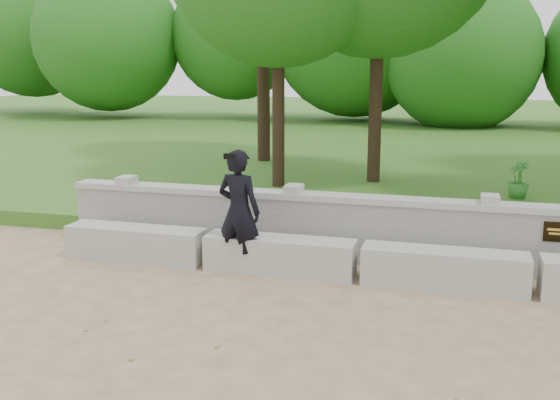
{
  "coord_description": "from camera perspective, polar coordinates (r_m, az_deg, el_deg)",
  "views": [
    {
      "loc": [
        -0.95,
        -5.33,
        2.51
      ],
      "look_at": [
        -3.01,
        1.95,
        0.92
      ],
      "focal_mm": 40.0,
      "sensor_mm": 36.0,
      "label": 1
    }
  ],
  "objects": [
    {
      "name": "ground",
      "position": [
        5.97,
        24.09,
        -14.14
      ],
      "size": [
        80.0,
        80.0,
        0.0
      ],
      "primitive_type": "plane",
      "color": "tan",
      "rests_on": "ground"
    },
    {
      "name": "shrub_a",
      "position": [
        10.07,
        -12.91,
        0.07
      ],
      "size": [
        0.31,
        0.33,
        0.52
      ],
      "primitive_type": "imported",
      "rotation": [
        0.0,
        0.0,
        0.96
      ],
      "color": "#337C2A",
      "rests_on": "lawn"
    },
    {
      "name": "concrete_bench",
      "position": [
        7.64,
        22.29,
        -6.48
      ],
      "size": [
        11.9,
        0.45,
        0.45
      ],
      "color": "#B8B5AD",
      "rests_on": "ground"
    },
    {
      "name": "man_main",
      "position": [
        7.77,
        -3.77,
        -1.04
      ],
      "size": [
        0.63,
        0.57,
        1.56
      ],
      "color": "black",
      "rests_on": "ground"
    },
    {
      "name": "parapet_wall",
      "position": [
        8.24,
        21.91,
        -3.41
      ],
      "size": [
        12.5,
        0.35,
        0.9
      ],
      "color": "#ACAAA3",
      "rests_on": "ground"
    },
    {
      "name": "shrub_d",
      "position": [
        11.92,
        20.97,
        1.76
      ],
      "size": [
        0.5,
        0.5,
        0.67
      ],
      "primitive_type": "imported",
      "rotation": [
        0.0,
        0.0,
        5.41
      ],
      "color": "#337C2A",
      "rests_on": "lawn"
    },
    {
      "name": "lawn",
      "position": [
        19.5,
        18.52,
        4.2
      ],
      "size": [
        40.0,
        22.0,
        0.25
      ],
      "primitive_type": "cube",
      "color": "#3B6725",
      "rests_on": "ground"
    }
  ]
}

